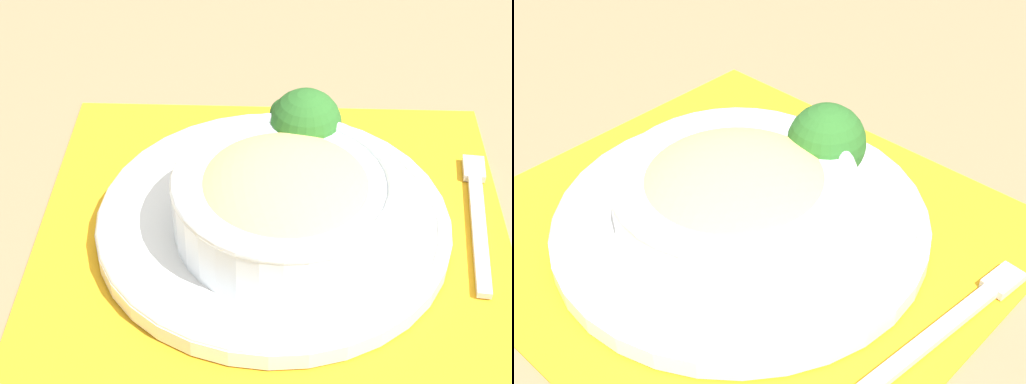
% 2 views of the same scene
% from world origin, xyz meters
% --- Properties ---
extents(ground_plane, '(4.00, 4.00, 0.00)m').
position_xyz_m(ground_plane, '(0.00, 0.00, 0.00)').
color(ground_plane, '#8C704C').
extents(placemat, '(0.41, 0.39, 0.00)m').
position_xyz_m(placemat, '(0.00, 0.00, 0.00)').
color(placemat, orange).
rests_on(placemat, ground_plane).
extents(plate, '(0.31, 0.31, 0.02)m').
position_xyz_m(plate, '(0.00, 0.00, 0.02)').
color(plate, white).
rests_on(plate, placemat).
extents(bowl, '(0.19, 0.19, 0.07)m').
position_xyz_m(bowl, '(0.01, -0.01, 0.05)').
color(bowl, silver).
rests_on(bowl, plate).
extents(broccoli_floret, '(0.07, 0.07, 0.08)m').
position_xyz_m(broccoli_floret, '(0.03, 0.07, 0.07)').
color(broccoli_floret, '#759E51').
rests_on(broccoli_floret, plate).
extents(carrot_slice_near, '(0.04, 0.04, 0.01)m').
position_xyz_m(carrot_slice_near, '(-0.04, 0.08, 0.02)').
color(carrot_slice_near, orange).
rests_on(carrot_slice_near, plate).
extents(carrot_slice_middle, '(0.04, 0.04, 0.01)m').
position_xyz_m(carrot_slice_middle, '(-0.06, 0.07, 0.02)').
color(carrot_slice_middle, orange).
rests_on(carrot_slice_middle, plate).
extents(fork, '(0.03, 0.18, 0.01)m').
position_xyz_m(fork, '(0.18, 0.03, 0.01)').
color(fork, '#B7B7BC').
rests_on(fork, placemat).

